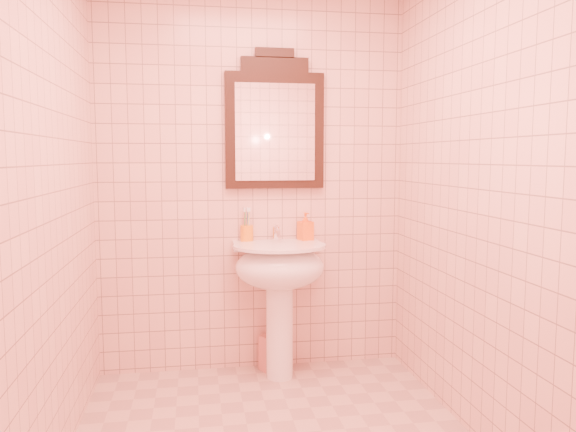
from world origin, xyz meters
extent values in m
cube|color=beige|center=(0.00, 1.10, 1.25)|extent=(2.00, 0.02, 2.50)
cylinder|color=white|center=(0.14, 0.88, 0.35)|extent=(0.17, 0.17, 0.70)
ellipsoid|color=white|center=(0.14, 0.86, 0.72)|extent=(0.56, 0.46, 0.28)
cube|color=white|center=(0.14, 1.03, 0.83)|extent=(0.56, 0.15, 0.05)
cylinder|color=white|center=(0.14, 0.86, 0.85)|extent=(0.58, 0.58, 0.02)
cylinder|color=white|center=(0.14, 1.03, 0.91)|extent=(0.04, 0.04, 0.09)
cylinder|color=white|center=(0.14, 0.97, 0.94)|extent=(0.02, 0.10, 0.02)
cylinder|color=white|center=(0.14, 0.92, 0.93)|extent=(0.02, 0.02, 0.04)
cube|color=white|center=(0.14, 1.04, 0.96)|extent=(0.02, 0.07, 0.01)
cube|color=black|center=(0.14, 1.08, 1.58)|extent=(0.64, 0.05, 0.75)
cube|color=black|center=(0.14, 1.08, 2.00)|extent=(0.43, 0.05, 0.09)
cube|color=black|center=(0.14, 1.08, 2.07)|extent=(0.25, 0.05, 0.06)
cube|color=white|center=(0.14, 1.05, 1.57)|extent=(0.52, 0.01, 0.62)
cylinder|color=orange|center=(-0.05, 1.05, 0.91)|extent=(0.08, 0.08, 0.10)
cylinder|color=silver|center=(-0.03, 1.05, 0.96)|extent=(0.01, 0.01, 0.19)
cylinder|color=#338CD8|center=(-0.04, 1.07, 0.96)|extent=(0.01, 0.01, 0.19)
cylinder|color=#E5334C|center=(-0.06, 1.06, 0.96)|extent=(0.01, 0.01, 0.19)
cylinder|color=#3FBF59|center=(-0.06, 1.04, 0.96)|extent=(0.01, 0.01, 0.19)
cylinder|color=#D8CC4C|center=(-0.04, 1.04, 0.96)|extent=(0.01, 0.01, 0.19)
imported|color=orange|center=(0.34, 1.03, 0.95)|extent=(0.11, 0.11, 0.18)
cube|color=tan|center=(0.14, 1.02, 0.12)|extent=(0.23, 0.20, 0.23)
camera|label=1|loc=(-0.37, -2.56, 1.41)|focal=35.00mm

